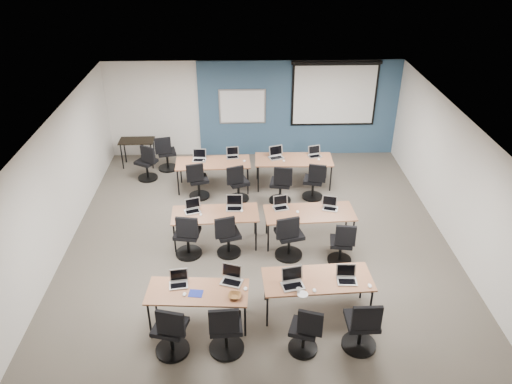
{
  "coord_description": "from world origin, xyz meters",
  "views": [
    {
      "loc": [
        -0.32,
        -8.57,
        6.17
      ],
      "look_at": [
        -0.05,
        0.4,
        1.05
      ],
      "focal_mm": 35.0,
      "sensor_mm": 36.0,
      "label": 1
    }
  ],
  "objects_px": {
    "task_chair_3": "(362,329)",
    "task_chair_7": "(342,246)",
    "laptop_4": "(193,208)",
    "task_chair_9": "(238,186)",
    "laptop_7": "(330,206)",
    "spare_chair_b": "(147,165)",
    "training_table_back_left": "(213,164)",
    "task_chair_2": "(305,334)",
    "training_table_front_right": "(317,281)",
    "laptop_11": "(314,154)",
    "task_chair_5": "(228,238)",
    "task_chair_8": "(198,183)",
    "task_chair_1": "(226,332)",
    "training_table_back_right": "(294,161)",
    "laptop_9": "(233,155)",
    "laptop_10": "(276,155)",
    "laptop_5": "(234,205)",
    "task_chair_10": "(281,187)",
    "spare_chair_a": "(166,156)",
    "laptop_8": "(199,157)",
    "training_table_front_left": "(198,293)",
    "task_chair_6": "(289,240)",
    "whiteboard": "(242,107)",
    "laptop_0": "(179,281)",
    "utility_table": "(137,143)",
    "training_table_mid_right": "(309,214)",
    "training_table_mid_left": "(215,215)",
    "laptop_3": "(347,277)",
    "task_chair_11": "(314,184)",
    "task_chair_4": "(188,239)",
    "projector_screen": "(335,91)"
  },
  "relations": [
    {
      "from": "spare_chair_a",
      "to": "training_table_front_right",
      "type": "bearing_deg",
      "value": -73.3
    },
    {
      "from": "whiteboard",
      "to": "laptop_5",
      "type": "bearing_deg",
      "value": -92.84
    },
    {
      "from": "task_chair_1",
      "to": "task_chair_8",
      "type": "bearing_deg",
      "value": 95.63
    },
    {
      "from": "training_table_front_right",
      "to": "laptop_3",
      "type": "xyz_separation_m",
      "value": [
        0.48,
        -0.04,
        0.11
      ]
    },
    {
      "from": "task_chair_3",
      "to": "utility_table",
      "type": "bearing_deg",
      "value": 124.1
    },
    {
      "from": "task_chair_7",
      "to": "laptop_9",
      "type": "xyz_separation_m",
      "value": [
        -2.17,
        3.43,
        0.39
      ]
    },
    {
      "from": "task_chair_6",
      "to": "laptop_8",
      "type": "distance_m",
      "value": 3.67
    },
    {
      "from": "projector_screen",
      "to": "training_table_mid_right",
      "type": "xyz_separation_m",
      "value": [
        -1.16,
        -4.31,
        -1.2
      ]
    },
    {
      "from": "task_chair_4",
      "to": "task_chair_6",
      "type": "relative_size",
      "value": 0.98
    },
    {
      "from": "training_table_front_left",
      "to": "spare_chair_a",
      "type": "xyz_separation_m",
      "value": [
        -1.27,
        5.81,
        -0.27
      ]
    },
    {
      "from": "training_table_back_left",
      "to": "spare_chair_a",
      "type": "xyz_separation_m",
      "value": [
        -1.31,
        1.06,
        -0.27
      ]
    },
    {
      "from": "spare_chair_b",
      "to": "training_table_back_left",
      "type": "bearing_deg",
      "value": 13.26
    },
    {
      "from": "task_chair_7",
      "to": "utility_table",
      "type": "height_order",
      "value": "task_chair_7"
    },
    {
      "from": "laptop_5",
      "to": "laptop_9",
      "type": "relative_size",
      "value": 1.11
    },
    {
      "from": "training_table_front_right",
      "to": "task_chair_9",
      "type": "xyz_separation_m",
      "value": [
        -1.36,
        3.87,
        -0.28
      ]
    },
    {
      "from": "task_chair_6",
      "to": "laptop_4",
      "type": "bearing_deg",
      "value": 146.05
    },
    {
      "from": "task_chair_3",
      "to": "task_chair_7",
      "type": "bearing_deg",
      "value": 87.08
    },
    {
      "from": "task_chair_10",
      "to": "spare_chair_a",
      "type": "distance_m",
      "value": 3.45
    },
    {
      "from": "task_chair_4",
      "to": "laptop_11",
      "type": "bearing_deg",
      "value": 55.51
    },
    {
      "from": "task_chair_5",
      "to": "laptop_5",
      "type": "bearing_deg",
      "value": 61.59
    },
    {
      "from": "training_table_back_right",
      "to": "task_chair_6",
      "type": "distance_m",
      "value": 3.08
    },
    {
      "from": "task_chair_3",
      "to": "task_chair_8",
      "type": "height_order",
      "value": "task_chair_3"
    },
    {
      "from": "training_table_front_right",
      "to": "spare_chair_a",
      "type": "relative_size",
      "value": 1.85
    },
    {
      "from": "laptop_4",
      "to": "task_chair_9",
      "type": "bearing_deg",
      "value": 41.57
    },
    {
      "from": "training_table_front_left",
      "to": "training_table_front_right",
      "type": "height_order",
      "value": "same"
    },
    {
      "from": "training_table_mid_right",
      "to": "laptop_0",
      "type": "relative_size",
      "value": 6.06
    },
    {
      "from": "training_table_front_right",
      "to": "task_chair_3",
      "type": "distance_m",
      "value": 1.08
    },
    {
      "from": "laptop_10",
      "to": "spare_chair_a",
      "type": "distance_m",
      "value": 3.02
    },
    {
      "from": "laptop_7",
      "to": "spare_chair_b",
      "type": "distance_m",
      "value": 5.09
    },
    {
      "from": "whiteboard",
      "to": "task_chair_6",
      "type": "bearing_deg",
      "value": -79.81
    },
    {
      "from": "training_table_front_left",
      "to": "utility_table",
      "type": "distance_m",
      "value": 6.45
    },
    {
      "from": "task_chair_2",
      "to": "task_chair_4",
      "type": "xyz_separation_m",
      "value": [
        -2.06,
        2.6,
        0.03
      ]
    },
    {
      "from": "training_table_mid_left",
      "to": "task_chair_2",
      "type": "height_order",
      "value": "task_chair_2"
    },
    {
      "from": "laptop_3",
      "to": "task_chair_10",
      "type": "distance_m",
      "value": 3.9
    },
    {
      "from": "training_table_back_left",
      "to": "task_chair_2",
      "type": "distance_m",
      "value": 5.67
    },
    {
      "from": "laptop_3",
      "to": "task_chair_11",
      "type": "distance_m",
      "value": 3.97
    },
    {
      "from": "laptop_8",
      "to": "task_chair_7",
      "type": "bearing_deg",
      "value": -44.01
    },
    {
      "from": "laptop_0",
      "to": "utility_table",
      "type": "bearing_deg",
      "value": 98.46
    },
    {
      "from": "training_table_back_right",
      "to": "laptop_9",
      "type": "relative_size",
      "value": 6.28
    },
    {
      "from": "task_chair_8",
      "to": "laptop_10",
      "type": "xyz_separation_m",
      "value": [
        1.93,
        0.71,
        0.39
      ]
    },
    {
      "from": "task_chair_5",
      "to": "laptop_7",
      "type": "distance_m",
      "value": 2.24
    },
    {
      "from": "training_table_back_left",
      "to": "task_chair_8",
      "type": "bearing_deg",
      "value": -129.36
    },
    {
      "from": "laptop_7",
      "to": "laptop_10",
      "type": "height_order",
      "value": "laptop_10"
    },
    {
      "from": "laptop_0",
      "to": "laptop_11",
      "type": "relative_size",
      "value": 0.97
    },
    {
      "from": "laptop_5",
      "to": "task_chair_6",
      "type": "bearing_deg",
      "value": -33.67
    },
    {
      "from": "training_table_back_right",
      "to": "task_chair_4",
      "type": "relative_size",
      "value": 1.88
    },
    {
      "from": "training_table_front_right",
      "to": "laptop_11",
      "type": "xyz_separation_m",
      "value": [
        0.58,
        4.79,
        0.1
      ]
    },
    {
      "from": "task_chair_7",
      "to": "task_chair_1",
      "type": "bearing_deg",
      "value": -126.55
    },
    {
      "from": "task_chair_5",
      "to": "task_chair_7",
      "type": "distance_m",
      "value": 2.27
    },
    {
      "from": "task_chair_1",
      "to": "task_chair_3",
      "type": "height_order",
      "value": "task_chair_1"
    }
  ]
}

